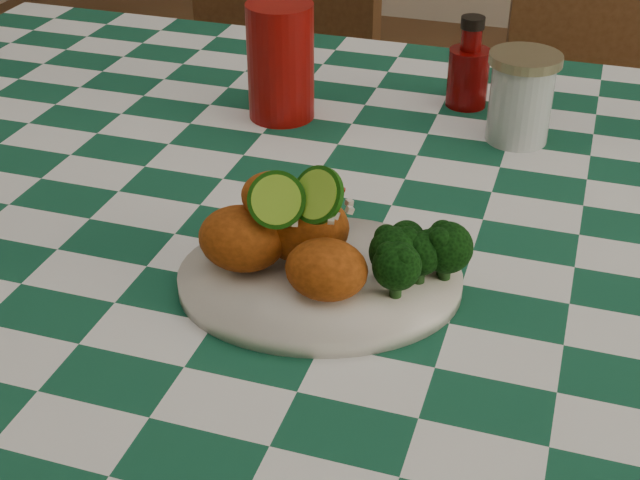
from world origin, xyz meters
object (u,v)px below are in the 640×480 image
(wooden_chair_left, at_px, (239,137))
(plate, at_px, (320,280))
(red_tumbler, at_px, (281,62))
(wooden_chair_right, at_px, (629,168))
(ketchup_bottle, at_px, (469,62))
(fried_chicken_pile, at_px, (304,224))
(dining_table, at_px, (379,456))
(mason_jar, at_px, (521,98))

(wooden_chair_left, bearing_deg, plate, -52.89)
(plate, xyz_separation_m, red_tumbler, (-0.17, 0.37, 0.07))
(wooden_chair_left, relative_size, wooden_chair_right, 0.93)
(ketchup_bottle, bearing_deg, wooden_chair_left, 142.27)
(ketchup_bottle, bearing_deg, fried_chicken_pile, -98.63)
(dining_table, distance_m, plate, 0.44)
(plate, relative_size, mason_jar, 2.39)
(ketchup_bottle, height_order, wooden_chair_right, wooden_chair_right)
(plate, bearing_deg, red_tumbler, 115.08)
(dining_table, relative_size, red_tumbler, 10.81)
(wooden_chair_left, bearing_deg, wooden_chair_right, 11.85)
(red_tumbler, relative_size, ketchup_bottle, 1.23)
(fried_chicken_pile, height_order, ketchup_bottle, ketchup_bottle)
(red_tumbler, bearing_deg, wooden_chair_left, 119.34)
(plate, distance_m, wooden_chair_right, 1.01)
(plate, bearing_deg, wooden_chair_left, 117.60)
(dining_table, xyz_separation_m, fried_chicken_pile, (-0.04, -0.18, 0.46))
(red_tumbler, distance_m, mason_jar, 0.31)
(red_tumbler, relative_size, mason_jar, 1.34)
(red_tumbler, distance_m, wooden_chair_left, 0.70)
(plate, relative_size, wooden_chair_right, 0.27)
(fried_chicken_pile, xyz_separation_m, ketchup_bottle, (0.07, 0.48, -0.01))
(mason_jar, distance_m, wooden_chair_left, 0.86)
(plate, bearing_deg, fried_chicken_pile, 180.00)
(dining_table, xyz_separation_m, mason_jar, (0.11, 0.21, 0.45))
(dining_table, distance_m, ketchup_bottle, 0.55)
(plate, xyz_separation_m, mason_jar, (0.14, 0.39, 0.05))
(plate, bearing_deg, mason_jar, 70.57)
(fried_chicken_pile, relative_size, ketchup_bottle, 1.29)
(mason_jar, height_order, wooden_chair_left, wooden_chair_left)
(ketchup_bottle, xyz_separation_m, wooden_chair_left, (-0.52, 0.40, -0.37))
(fried_chicken_pile, distance_m, mason_jar, 0.42)
(plate, bearing_deg, wooden_chair_right, 71.03)
(mason_jar, xyz_separation_m, wooden_chair_right, (0.18, 0.52, -0.33))
(plate, bearing_deg, ketchup_bottle, 83.20)
(dining_table, xyz_separation_m, red_tumbler, (-0.20, 0.19, 0.47))
(mason_jar, xyz_separation_m, wooden_chair_left, (-0.60, 0.49, -0.36))
(plate, height_order, mason_jar, mason_jar)
(ketchup_bottle, bearing_deg, plate, -96.80)
(wooden_chair_right, bearing_deg, ketchup_bottle, -130.82)
(plate, xyz_separation_m, wooden_chair_right, (0.31, 0.91, -0.28))
(dining_table, relative_size, mason_jar, 14.53)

